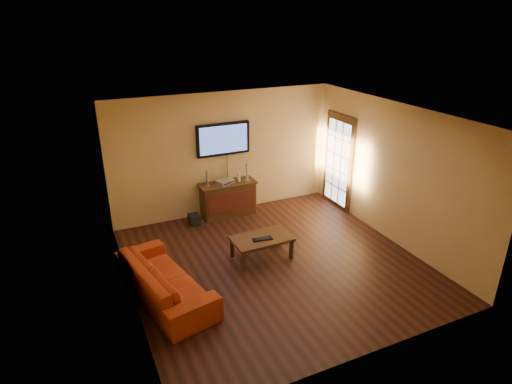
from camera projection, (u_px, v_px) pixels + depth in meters
ground_plane at (275, 263)px, 7.74m from camera, size 5.00×5.00×0.00m
room_walls at (261, 165)px, 7.61m from camera, size 5.00×5.00×5.00m
french_door at (338, 163)px, 9.70m from camera, size 0.07×1.02×2.22m
media_console at (228, 199)px, 9.47m from camera, size 1.25×0.48×0.76m
television at (223, 139)px, 9.13m from camera, size 1.19×0.08×0.70m
coffee_table at (262, 240)px, 7.79m from camera, size 1.09×0.67×0.42m
sofa at (164, 274)px, 6.68m from camera, size 1.06×2.23×0.84m
speaker_left at (207, 179)px, 9.10m from camera, size 0.09×0.09×0.34m
speaker_right at (247, 173)px, 9.40m from camera, size 0.10×0.10×0.38m
av_receiver at (225, 182)px, 9.28m from camera, size 0.42×0.37×0.08m
game_console at (239, 177)px, 9.40m from camera, size 0.06×0.14×0.19m
subwoofer at (194, 219)px, 9.13m from camera, size 0.23×0.23×0.23m
bottle at (203, 224)px, 8.96m from camera, size 0.07×0.07×0.20m
keyboard at (262, 239)px, 7.69m from camera, size 0.38×0.18×0.02m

